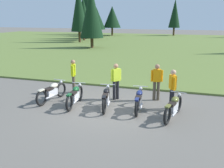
% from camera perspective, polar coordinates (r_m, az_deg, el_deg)
% --- Properties ---
extents(ground_plane, '(140.00, 140.00, 0.00)m').
position_cam_1_polar(ground_plane, '(10.79, -0.98, -5.40)').
color(ground_plane, '#605B54').
extents(grass_moorland, '(80.00, 44.00, 0.10)m').
position_cam_1_polar(grass_moorland, '(35.16, 12.55, 8.37)').
color(grass_moorland, '#5B7033').
rests_on(grass_moorland, ground).
extents(forest_treeline, '(42.86, 26.80, 9.08)m').
position_cam_1_polar(forest_treeline, '(43.91, 4.90, 15.50)').
color(forest_treeline, '#47331E').
rests_on(forest_treeline, ground).
extents(motorcycle_cream, '(0.62, 2.10, 0.88)m').
position_cam_1_polar(motorcycle_cream, '(11.89, -13.18, -1.67)').
color(motorcycle_cream, black).
rests_on(motorcycle_cream, ground).
extents(motorcycle_british_green, '(0.63, 2.10, 0.88)m').
position_cam_1_polar(motorcycle_british_green, '(11.11, -8.23, -2.57)').
color(motorcycle_british_green, black).
rests_on(motorcycle_british_green, ground).
extents(motorcycle_black, '(0.73, 2.07, 0.88)m').
position_cam_1_polar(motorcycle_black, '(10.71, -1.32, -3.09)').
color(motorcycle_black, black).
rests_on(motorcycle_black, ground).
extents(motorcycle_navy, '(0.62, 2.10, 0.88)m').
position_cam_1_polar(motorcycle_navy, '(10.49, 5.96, -3.54)').
color(motorcycle_navy, black).
rests_on(motorcycle_navy, ground).
extents(motorcycle_olive, '(0.69, 2.08, 0.88)m').
position_cam_1_polar(motorcycle_olive, '(9.92, 13.47, -4.96)').
color(motorcycle_olive, black).
rests_on(motorcycle_olive, ground).
extents(rider_in_hivis_vest, '(0.40, 0.44, 1.67)m').
position_cam_1_polar(rider_in_hivis_vest, '(11.70, 0.87, 1.05)').
color(rider_in_hivis_vest, black).
rests_on(rider_in_hivis_vest, ground).
extents(rider_near_row_end, '(0.34, 0.51, 1.67)m').
position_cam_1_polar(rider_near_row_end, '(12.88, -8.55, 2.16)').
color(rider_near_row_end, '#4C4233').
rests_on(rider_near_row_end, ground).
extents(rider_checking_bike, '(0.53, 0.32, 1.67)m').
position_cam_1_polar(rider_checking_bike, '(11.74, 9.89, 0.88)').
color(rider_checking_bike, '#4C4233').
rests_on(rider_checking_bike, ground).
extents(rider_with_back_turned, '(0.33, 0.52, 1.67)m').
position_cam_1_polar(rider_with_back_turned, '(10.67, 13.25, -0.69)').
color(rider_with_back_turned, black).
rests_on(rider_with_back_turned, ground).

